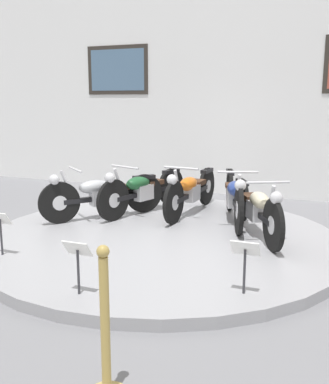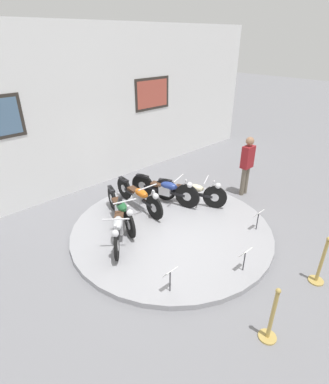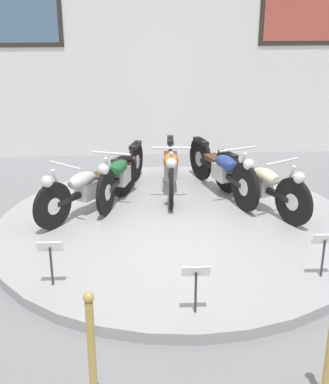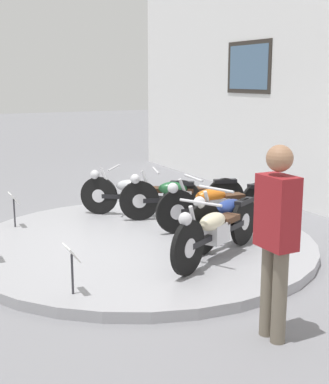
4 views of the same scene
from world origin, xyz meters
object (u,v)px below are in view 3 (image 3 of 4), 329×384
Objects in this scene: motorcycle_silver at (87,186)px; info_placard_front_left at (50,253)px; stanchion_post_left_of_entry at (93,373)px; motorcycle_blue at (223,169)px; motorcycle_cream at (260,182)px; motorcycle_orange at (171,166)px; info_placard_front_right at (324,245)px; motorcycle_green at (121,172)px; stanchion_post_right_of_entry at (328,363)px; info_placard_front_centre at (196,278)px.

motorcycle_silver is 3.03× the size of info_placard_front_left.
stanchion_post_left_of_entry reaches higher than info_placard_front_left.
motorcycle_cream is at bearing -51.44° from motorcycle_blue.
motorcycle_blue is 1.09× the size of motorcycle_cream.
motorcycle_silver is 1.37m from motorcycle_orange.
info_placard_front_right is (0.24, -1.86, -0.01)m from motorcycle_cream.
motorcycle_cream is at bearing 36.02° from info_placard_front_left.
info_placard_front_right is at bearing -82.58° from motorcycle_cream.
motorcycle_green reaches higher than info_placard_front_right.
motorcycle_green is 2.48m from info_placard_front_left.
info_placard_front_left is at bearing 180.00° from info_placard_front_right.
stanchion_post_right_of_entry is at bearing -35.64° from info_placard_front_left.
motorcycle_blue is at bearing 68.23° from stanchion_post_left_of_entry.
motorcycle_blue is 3.76× the size of info_placard_front_left.
motorcycle_silver reaches higher than info_placard_front_left.
info_placard_front_left is 1.72m from stanchion_post_left_of_entry.
stanchion_post_left_of_entry reaches higher than info_placard_front_centre.
motorcycle_blue is 4.03m from stanchion_post_right_of_entry.
stanchion_post_left_of_entry is 1.75m from stanchion_post_right_of_entry.
motorcycle_cream reaches higher than motorcycle_green.
motorcycle_green is 0.98× the size of motorcycle_blue.
stanchion_post_right_of_entry reaches higher than info_placard_front_right.
motorcycle_cream is 3.45× the size of info_placard_front_centre.
motorcycle_silver is at bearing -129.42° from motorcycle_green.
stanchion_post_left_of_entry reaches higher than motorcycle_cream.
motorcycle_blue is at bearing 92.10° from stanchion_post_right_of_entry.
info_placard_front_right is (1.40, -2.59, -0.01)m from motorcycle_orange.
info_placard_front_centre is at bearing -64.48° from motorcycle_silver.
motorcycle_cream is 4.04m from stanchion_post_left_of_entry.
info_placard_front_right is 1.72m from stanchion_post_right_of_entry.
motorcycle_blue is (0.73, -0.20, 0.02)m from motorcycle_orange.
motorcycle_orange is 0.76m from motorcycle_blue.
info_placard_front_right is 0.50× the size of stanchion_post_right_of_entry.
motorcycle_cream is at bearing 97.42° from info_placard_front_right.
motorcycle_green is 3.69× the size of info_placard_front_centre.
info_placard_front_centre is at bearing -157.57° from info_placard_front_right.
motorcycle_silver is at bearing 179.91° from motorcycle_cream.
motorcycle_silver is 0.68m from motorcycle_green.
info_placard_front_centre is 0.50× the size of stanchion_post_left_of_entry.
stanchion_post_left_of_entry is (0.52, -1.63, -0.14)m from info_placard_front_left.
stanchion_post_left_of_entry is at bearing -72.30° from info_placard_front_left.
info_placard_front_right is (2.56, -1.86, -0.00)m from motorcycle_silver.
motorcycle_cream is at bearing 59.76° from stanchion_post_left_of_entry.
motorcycle_orange is (1.16, 0.73, 0.01)m from motorcycle_silver.
stanchion_post_left_of_entry is (-0.87, -4.23, -0.16)m from motorcycle_orange.
info_placard_front_left is 0.50× the size of stanchion_post_right_of_entry.
info_placard_front_left is 0.50× the size of stanchion_post_left_of_entry.
motorcycle_orange is at bearing 61.72° from info_placard_front_left.
info_placard_front_right is at bearing 0.00° from info_placard_front_left.
info_placard_front_left is at bearing -105.64° from motorcycle_green.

